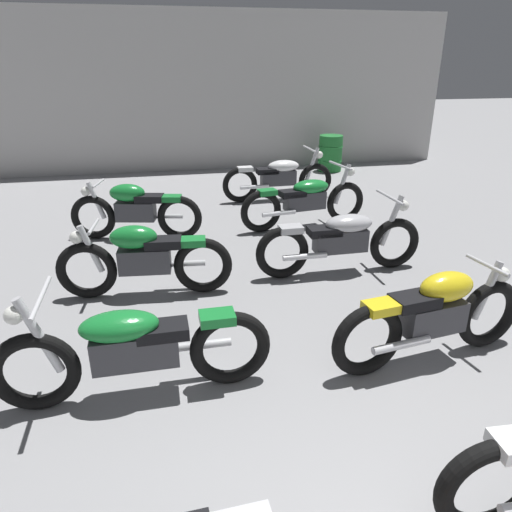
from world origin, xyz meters
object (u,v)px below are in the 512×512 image
at_px(motorcycle_right_row_1, 434,314).
at_px(motorcycle_right_row_3, 306,199).
at_px(motorcycle_left_row_3, 135,210).
at_px(motorcycle_right_row_4, 279,177).
at_px(motorcycle_left_row_1, 133,347).
at_px(motorcycle_right_row_2, 342,239).
at_px(oil_drum, 330,153).
at_px(motorcycle_left_row_2, 144,258).

bearing_deg(motorcycle_right_row_1, motorcycle_right_row_3, 89.82).
xyz_separation_m(motorcycle_left_row_3, motorcycle_right_row_4, (2.64, 1.65, -0.01)).
bearing_deg(motorcycle_left_row_3, motorcycle_right_row_3, 0.49).
relative_size(motorcycle_left_row_3, motorcycle_right_row_1, 0.99).
height_order(motorcycle_left_row_3, motorcycle_right_row_3, motorcycle_right_row_3).
height_order(motorcycle_left_row_1, motorcycle_right_row_4, same).
xyz_separation_m(motorcycle_left_row_1, motorcycle_right_row_4, (2.56, 5.38, 0.00)).
distance_m(motorcycle_left_row_1, motorcycle_right_row_4, 5.96).
relative_size(motorcycle_right_row_2, motorcycle_right_row_3, 1.00).
distance_m(motorcycle_left_row_1, motorcycle_right_row_1, 2.57).
distance_m(motorcycle_left_row_3, oil_drum, 5.96).
bearing_deg(motorcycle_right_row_2, oil_drum, 71.13).
xyz_separation_m(motorcycle_left_row_2, oil_drum, (4.36, 5.84, -0.03)).
bearing_deg(motorcycle_right_row_3, oil_drum, 64.56).
height_order(motorcycle_right_row_1, oil_drum, motorcycle_right_row_1).
distance_m(motorcycle_left_row_1, motorcycle_right_row_2, 3.14).
height_order(motorcycle_left_row_2, motorcycle_right_row_4, motorcycle_right_row_4).
xyz_separation_m(motorcycle_left_row_1, motorcycle_right_row_2, (2.48, 1.93, 0.00)).
relative_size(motorcycle_left_row_1, motorcycle_right_row_4, 1.00).
height_order(motorcycle_right_row_3, motorcycle_right_row_4, same).
distance_m(motorcycle_left_row_2, motorcycle_left_row_3, 1.94).
relative_size(motorcycle_left_row_2, motorcycle_right_row_4, 0.91).
distance_m(motorcycle_right_row_1, motorcycle_right_row_4, 5.41).
bearing_deg(motorcycle_left_row_2, motorcycle_right_row_3, 37.85).
xyz_separation_m(motorcycle_right_row_3, oil_drum, (1.85, 3.88, -0.03)).
bearing_deg(motorcycle_right_row_2, motorcycle_left_row_1, -142.06).
bearing_deg(motorcycle_right_row_4, oil_drum, 50.41).
bearing_deg(motorcycle_right_row_3, motorcycle_left_row_2, -142.15).
distance_m(motorcycle_left_row_3, motorcycle_right_row_4, 3.11).
relative_size(motorcycle_left_row_1, oil_drum, 2.55).
distance_m(motorcycle_right_row_3, oil_drum, 4.30).
xyz_separation_m(motorcycle_left_row_2, motorcycle_right_row_4, (2.50, 3.58, -0.01)).
bearing_deg(motorcycle_right_row_1, motorcycle_left_row_2, 143.86).
bearing_deg(oil_drum, motorcycle_right_row_3, -115.44).
bearing_deg(motorcycle_right_row_2, motorcycle_right_row_4, 88.57).
distance_m(motorcycle_left_row_3, motorcycle_right_row_3, 2.66).
bearing_deg(motorcycle_right_row_1, motorcycle_left_row_1, 179.36).
height_order(motorcycle_left_row_1, motorcycle_right_row_3, same).
height_order(motorcycle_left_row_2, motorcycle_right_row_3, motorcycle_right_row_3).
distance_m(motorcycle_left_row_2, motorcycle_right_row_2, 2.41).
bearing_deg(motorcycle_left_row_1, motorcycle_left_row_3, 91.23).
relative_size(motorcycle_right_row_1, oil_drum, 2.31).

